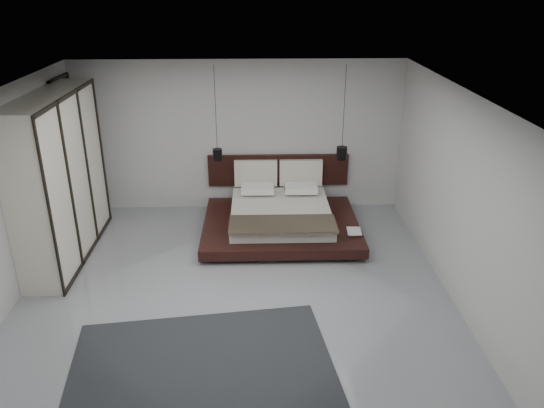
{
  "coord_description": "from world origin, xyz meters",
  "views": [
    {
      "loc": [
        0.33,
        -6.51,
        4.1
      ],
      "look_at": [
        0.55,
        1.2,
        0.8
      ],
      "focal_mm": 35.0,
      "sensor_mm": 36.0,
      "label": 1
    }
  ],
  "objects_px": {
    "pendant_right": "(342,153)",
    "wardrobe": "(59,178)",
    "rug": "(203,370)",
    "pendant_left": "(217,154)",
    "lattice_screen": "(70,152)",
    "bed": "(280,215)"
  },
  "relations": [
    {
      "from": "bed",
      "to": "rug",
      "type": "relative_size",
      "value": 0.89
    },
    {
      "from": "lattice_screen",
      "to": "rug",
      "type": "bearing_deg",
      "value": -57.66
    },
    {
      "from": "pendant_left",
      "to": "wardrobe",
      "type": "relative_size",
      "value": 0.62
    },
    {
      "from": "lattice_screen",
      "to": "pendant_left",
      "type": "xyz_separation_m",
      "value": [
        2.59,
        -0.13,
        -0.01
      ]
    },
    {
      "from": "pendant_left",
      "to": "pendant_right",
      "type": "bearing_deg",
      "value": 0.0
    },
    {
      "from": "lattice_screen",
      "to": "pendant_left",
      "type": "distance_m",
      "value": 2.59
    },
    {
      "from": "pendant_left",
      "to": "bed",
      "type": "bearing_deg",
      "value": -20.36
    },
    {
      "from": "lattice_screen",
      "to": "wardrobe",
      "type": "distance_m",
      "value": 1.3
    },
    {
      "from": "pendant_left",
      "to": "pendant_right",
      "type": "height_order",
      "value": "same"
    },
    {
      "from": "bed",
      "to": "rug",
      "type": "distance_m",
      "value": 3.77
    },
    {
      "from": "pendant_right",
      "to": "rug",
      "type": "bearing_deg",
      "value": -117.91
    },
    {
      "from": "pendant_right",
      "to": "rug",
      "type": "relative_size",
      "value": 0.55
    },
    {
      "from": "bed",
      "to": "pendant_right",
      "type": "relative_size",
      "value": 1.62
    },
    {
      "from": "lattice_screen",
      "to": "rug",
      "type": "distance_m",
      "value": 5.08
    },
    {
      "from": "bed",
      "to": "pendant_left",
      "type": "xyz_separation_m",
      "value": [
        -1.09,
        0.4,
        1.01
      ]
    },
    {
      "from": "lattice_screen",
      "to": "pendant_right",
      "type": "distance_m",
      "value": 4.76
    },
    {
      "from": "lattice_screen",
      "to": "wardrobe",
      "type": "relative_size",
      "value": 0.99
    },
    {
      "from": "pendant_right",
      "to": "wardrobe",
      "type": "distance_m",
      "value": 4.65
    },
    {
      "from": "bed",
      "to": "wardrobe",
      "type": "xyz_separation_m",
      "value": [
        -3.42,
        -0.74,
        1.01
      ]
    },
    {
      "from": "bed",
      "to": "pendant_right",
      "type": "bearing_deg",
      "value": 20.36
    },
    {
      "from": "pendant_left",
      "to": "wardrobe",
      "type": "distance_m",
      "value": 2.6
    },
    {
      "from": "bed",
      "to": "rug",
      "type": "bearing_deg",
      "value": -106.09
    }
  ]
}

